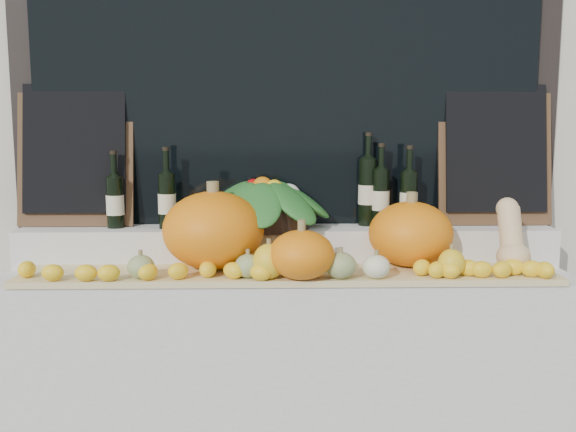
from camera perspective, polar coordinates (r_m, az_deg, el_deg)
The scene contains 17 objects.
display_sill at distance 2.80m, azimuth -0.03°, elevation -13.68°, with size 2.30×0.55×0.88m, color silver.
rear_tier at distance 2.80m, azimuth -0.10°, elevation -2.59°, with size 2.30×0.25×0.16m, color silver.
straw_bedding at distance 2.55m, azimuth 0.02°, elevation -5.24°, with size 2.10×0.32×0.03m, color tan.
pumpkin_left at distance 2.59m, azimuth -6.64°, elevation -1.26°, with size 0.41×0.41×0.31m, color orange.
pumpkin_right at distance 2.67m, azimuth 10.85°, elevation -1.57°, with size 0.34×0.34×0.27m, color orange.
pumpkin_center at distance 2.40m, azimuth 1.21°, elevation -3.46°, with size 0.25×0.25×0.19m, color orange.
butternut_squash at distance 2.70m, azimuth 19.23°, elevation -1.91°, with size 0.13×0.20×0.28m.
decorative_gourds at distance 2.42m, azimuth 1.57°, elevation -4.34°, with size 1.28×0.13×0.16m.
lemon_heap at distance 2.43m, azimuth 0.08°, elevation -4.82°, with size 2.20×0.16×0.06m, color yellow, non-canonical shape.
produce_bowl at distance 2.76m, azimuth -2.27°, elevation 1.18°, with size 0.62×0.62×0.23m.
wine_bottle_far_left at distance 2.85m, azimuth -15.12°, elevation 1.26°, with size 0.08×0.08×0.33m.
wine_bottle_near_left at distance 2.78m, azimuth -10.71°, elevation 1.41°, with size 0.08×0.08×0.35m.
wine_bottle_tall at distance 2.84m, azimuth 7.10°, elevation 2.20°, with size 0.08×0.08×0.41m.
wine_bottle_near_right at distance 2.82m, azimuth 8.24°, elevation 1.70°, with size 0.08×0.08×0.36m.
wine_bottle_far_right at distance 2.81m, azimuth 10.67°, elevation 1.54°, with size 0.08×0.08×0.35m.
chalkboard_left at distance 2.95m, azimuth -18.40°, elevation 5.40°, with size 0.50×0.12×0.62m.
chalkboard_right at distance 2.98m, azimuth 17.94°, elevation 5.44°, with size 0.50×0.12×0.62m.
Camera 1 is at (-0.05, -1.08, 1.48)m, focal length 40.00 mm.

